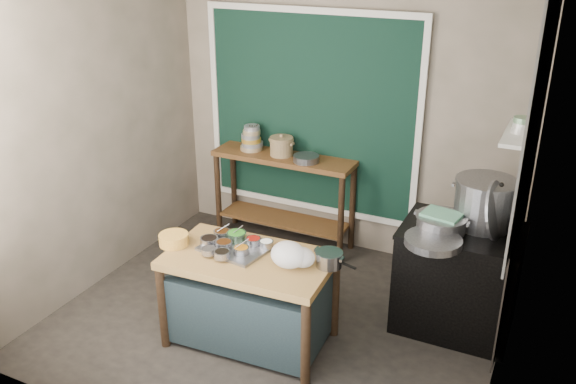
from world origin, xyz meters
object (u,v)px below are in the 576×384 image
at_px(stove_block, 457,280).
at_px(ceramic_crock, 282,147).
at_px(utensil_cup, 253,146).
at_px(condiment_tray, 234,249).
at_px(saucepan, 329,259).
at_px(yellow_basin, 174,239).
at_px(prep_table, 250,299).
at_px(stock_pot, 484,203).
at_px(back_counter, 284,199).
at_px(steamer, 441,223).

distance_m(stove_block, ceramic_crock, 2.15).
bearing_deg(utensil_cup, ceramic_crock, -1.64).
bearing_deg(condiment_tray, saucepan, 6.94).
bearing_deg(stove_block, yellow_basin, -154.22).
relative_size(prep_table, stock_pot, 2.57).
bearing_deg(prep_table, yellow_basin, -175.91).
relative_size(yellow_basin, stock_pot, 0.47).
bearing_deg(saucepan, yellow_basin, -154.25).
xyz_separation_m(back_counter, yellow_basin, (-0.12, -1.70, 0.32)).
distance_m(yellow_basin, stock_pot, 2.42).
xyz_separation_m(utensil_cup, steamer, (2.10, -0.85, -0.05)).
bearing_deg(stove_block, stock_pot, 50.41).
xyz_separation_m(utensil_cup, stock_pot, (2.36, -0.61, 0.08)).
bearing_deg(back_counter, saucepan, -53.72).
relative_size(yellow_basin, ceramic_crock, 0.93).
xyz_separation_m(condiment_tray, yellow_basin, (-0.47, -0.12, 0.03)).
distance_m(stove_block, saucepan, 1.17).
distance_m(back_counter, ceramic_crock, 0.56).
bearing_deg(ceramic_crock, steamer, -25.40).
bearing_deg(condiment_tray, ceramic_crock, 103.27).
xyz_separation_m(saucepan, stock_pot, (0.92, 0.90, 0.26)).
xyz_separation_m(yellow_basin, saucepan, (1.21, 0.21, 0.01)).
bearing_deg(back_counter, stove_block, -21.02).
height_order(prep_table, condiment_tray, condiment_tray).
bearing_deg(condiment_tray, prep_table, -16.29).
bearing_deg(saucepan, ceramic_crock, 142.56).
relative_size(yellow_basin, steamer, 0.58).
distance_m(saucepan, stock_pot, 1.31).
bearing_deg(stock_pot, saucepan, -135.71).
distance_m(prep_table, steamer, 1.58).
distance_m(prep_table, stove_block, 1.66).
bearing_deg(back_counter, yellow_basin, -93.92).
height_order(yellow_basin, ceramic_crock, ceramic_crock).
relative_size(back_counter, stove_block, 1.61).
distance_m(stove_block, condiment_tray, 1.80).
distance_m(ceramic_crock, stock_pot, 2.12).
xyz_separation_m(stove_block, saucepan, (-0.81, -0.76, 0.38)).
height_order(prep_table, stove_block, stove_block).
relative_size(back_counter, stock_pot, 2.98).
bearing_deg(condiment_tray, back_counter, 102.45).
height_order(condiment_tray, utensil_cup, utensil_cup).
bearing_deg(stock_pot, utensil_cup, 165.62).
bearing_deg(steamer, saucepan, -134.97).
distance_m(saucepan, steamer, 0.93).
distance_m(condiment_tray, saucepan, 0.75).
bearing_deg(prep_table, back_counter, 103.99).
relative_size(prep_table, utensil_cup, 9.01).
relative_size(back_counter, saucepan, 6.98).
relative_size(utensil_cup, ceramic_crock, 0.56).
distance_m(yellow_basin, saucepan, 1.23).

